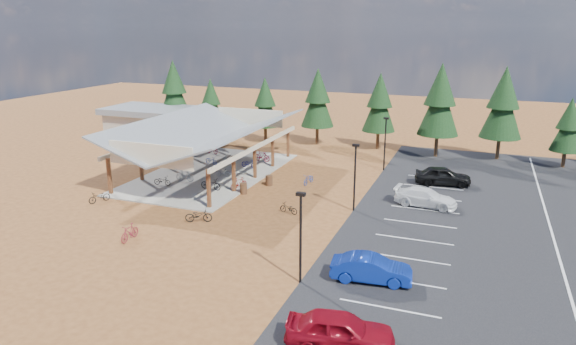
{
  "coord_description": "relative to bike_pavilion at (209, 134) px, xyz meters",
  "views": [
    {
      "loc": [
        13.33,
        -33.68,
        13.42
      ],
      "look_at": [
        -0.3,
        2.04,
        2.43
      ],
      "focal_mm": 32.0,
      "sensor_mm": 36.0,
      "label": 1
    }
  ],
  "objects": [
    {
      "name": "bike_11",
      "position": [
        2.77,
        -15.57,
        -3.28
      ],
      "size": [
        0.55,
        1.82,
        1.08
      ],
      "primitive_type": "imported",
      "rotation": [
        0.0,
        0.0,
        0.02
      ],
      "color": "maroon",
      "rests_on": "ground"
    },
    {
      "name": "trash_bin_0",
      "position": [
        5.51,
        -4.3,
        -3.37
      ],
      "size": [
        0.6,
        0.6,
        0.9
      ],
      "primitive_type": "cylinder",
      "color": "#472C19",
      "rests_on": "ground"
    },
    {
      "name": "bike_12",
      "position": [
        5.3,
        -11.19,
        -3.32
      ],
      "size": [
        2.01,
        1.36,
        1.0
      ],
      "primitive_type": "imported",
      "rotation": [
        0.0,
        0.0,
        1.98
      ],
      "color": "black",
      "rests_on": "ground"
    },
    {
      "name": "pine_7",
      "position": [
        31.23,
        14.24,
        0.37
      ],
      "size": [
        2.95,
        2.95,
        6.88
      ],
      "color": "#382314",
      "rests_on": "ground"
    },
    {
      "name": "bike_16",
      "position": [
        10.63,
        -7.29,
        -3.42
      ],
      "size": [
        1.61,
        0.89,
        0.8
      ],
      "primitive_type": "imported",
      "rotation": [
        0.0,
        0.0,
        4.46
      ],
      "color": "black",
      "rests_on": "ground"
    },
    {
      "name": "bike_5",
      "position": [
        1.77,
        -0.79,
        -3.28
      ],
      "size": [
        1.5,
        0.52,
        0.88
      ],
      "primitive_type": "imported",
      "rotation": [
        0.0,
        0.0,
        1.65
      ],
      "color": "gray",
      "rests_on": "concrete_pad"
    },
    {
      "name": "concrete_pad",
      "position": [
        0.0,
        0.0,
        -3.77
      ],
      "size": [
        10.6,
        18.6,
        0.1
      ],
      "primitive_type": "cube",
      "color": "gray",
      "rests_on": "ground"
    },
    {
      "name": "car_0",
      "position": [
        18.54,
        -21.88,
        -2.98
      ],
      "size": [
        4.97,
        2.74,
        1.6
      ],
      "primitive_type": "imported",
      "rotation": [
        0.0,
        0.0,
        1.76
      ],
      "color": "maroon",
      "rests_on": "asphalt_lot"
    },
    {
      "name": "pine_4",
      "position": [
        12.66,
        15.62,
        1.37
      ],
      "size": [
        3.65,
        3.65,
        8.51
      ],
      "color": "#382314",
      "rests_on": "ground"
    },
    {
      "name": "bike_8",
      "position": [
        -4.16,
        -10.28,
        -3.37
      ],
      "size": [
        1.27,
        1.82,
        0.91
      ],
      "primitive_type": "imported",
      "rotation": [
        0.0,
        0.0,
        -0.43
      ],
      "color": "black",
      "rests_on": "ground"
    },
    {
      "name": "pine_2",
      "position": [
        -0.66,
        14.64,
        0.85
      ],
      "size": [
        3.29,
        3.29,
        7.65
      ],
      "color": "#382314",
      "rests_on": "ground"
    },
    {
      "name": "lamp_post_0",
      "position": [
        15.0,
        -17.0,
        -0.85
      ],
      "size": [
        0.5,
        0.25,
        5.14
      ],
      "color": "black",
      "rests_on": "ground"
    },
    {
      "name": "lamp_post_1",
      "position": [
        15.0,
        -5.0,
        -0.85
      ],
      "size": [
        0.5,
        0.25,
        5.14
      ],
      "color": "black",
      "rests_on": "ground"
    },
    {
      "name": "pine_3",
      "position": [
        5.54,
        15.5,
        1.56
      ],
      "size": [
        3.78,
        3.78,
        8.81
      ],
      "color": "#382314",
      "rests_on": "ground"
    },
    {
      "name": "bike_0",
      "position": [
        -1.94,
        -4.98,
        -3.31
      ],
      "size": [
        1.61,
        0.67,
        0.82
      ],
      "primitive_type": "imported",
      "rotation": [
        0.0,
        0.0,
        1.65
      ],
      "color": "black",
      "rests_on": "concrete_pad"
    },
    {
      "name": "trash_bin_1",
      "position": [
        6.58,
        -1.4,
        -3.37
      ],
      "size": [
        0.6,
        0.6,
        0.9
      ],
      "primitive_type": "cylinder",
      "color": "#472C19",
      "rests_on": "ground"
    },
    {
      "name": "pine_1",
      "position": [
        -8.2,
        15.19,
        0.55
      ],
      "size": [
        3.08,
        3.08,
        7.17
      ],
      "color": "#382314",
      "rests_on": "ground"
    },
    {
      "name": "bike_1",
      "position": [
        -0.72,
        -3.28,
        -3.19
      ],
      "size": [
        1.77,
        0.53,
        1.06
      ],
      "primitive_type": "imported",
      "rotation": [
        0.0,
        0.0,
        1.59
      ],
      "color": "#94999C",
      "rests_on": "concrete_pad"
    },
    {
      "name": "bike_6",
      "position": [
        2.66,
        2.84,
        -3.29
      ],
      "size": [
        1.71,
        0.8,
        0.86
      ],
      "primitive_type": "imported",
      "rotation": [
        0.0,
        0.0,
        1.43
      ],
      "color": "navy",
      "rests_on": "concrete_pad"
    },
    {
      "name": "asphalt_lot",
      "position": [
        28.5,
        -4.0,
        -3.8
      ],
      "size": [
        27.0,
        44.0,
        0.04
      ],
      "primitive_type": "cube",
      "color": "black",
      "rests_on": "ground"
    },
    {
      "name": "bike_14",
      "position": [
        9.68,
        0.18,
        -3.36
      ],
      "size": [
        0.84,
        1.82,
        0.92
      ],
      "primitive_type": "imported",
      "rotation": [
        0.0,
        0.0,
        -0.13
      ],
      "color": "navy",
      "rests_on": "ground"
    },
    {
      "name": "ground",
      "position": [
        10.0,
        -7.0,
        -3.82
      ],
      "size": [
        140.0,
        140.0,
        0.0
      ],
      "primitive_type": "plane",
      "color": "brown",
      "rests_on": "ground"
    },
    {
      "name": "bike_4",
      "position": [
        2.58,
        -4.54,
        -3.22
      ],
      "size": [
        1.96,
        0.8,
        1.01
      ],
      "primitive_type": "imported",
      "rotation": [
        0.0,
        0.0,
        1.5
      ],
      "color": "black",
      "rests_on": "concrete_pad"
    },
    {
      "name": "bike_15",
      "position": [
        4.6,
        -3.33,
        -3.31
      ],
      "size": [
        1.22,
        1.73,
        1.02
      ],
      "primitive_type": "imported",
      "rotation": [
        0.0,
        0.0,
        2.66
      ],
      "color": "maroon",
      "rests_on": "ground"
    },
    {
      "name": "car_4",
      "position": [
        20.69,
        4.07,
        -2.98
      ],
      "size": [
        4.99,
        2.72,
        1.61
      ],
      "primitive_type": "imported",
      "rotation": [
        0.0,
        0.0,
        1.75
      ],
      "color": "black",
      "rests_on": "asphalt_lot"
    },
    {
      "name": "car_3",
      "position": [
        19.92,
        -2.1,
        -3.1
      ],
      "size": [
        4.87,
        2.38,
        1.36
      ],
      "primitive_type": "imported",
      "rotation": [
        0.0,
        0.0,
        1.47
      ],
      "color": "white",
      "rests_on": "asphalt_lot"
    },
    {
      "name": "car_1",
      "position": [
        18.55,
        -15.52,
        -3.06
      ],
      "size": [
        4.53,
        2.07,
        1.44
      ],
      "primitive_type": "imported",
      "rotation": [
        0.0,
        0.0,
        1.7
      ],
      "color": "navy",
      "rests_on": "asphalt_lot"
    },
    {
      "name": "bike_7",
      "position": [
        2.85,
        5.54,
        -3.18
      ],
      "size": [
        1.87,
        0.77,
        1.09
      ],
      "primitive_type": "imported",
      "rotation": [
        0.0,
        0.0,
        1.42
      ],
      "color": "maroon",
      "rests_on": "concrete_pad"
    },
    {
      "name": "pine_0",
      "position": [
        -13.2,
        14.8,
        1.86
      ],
      "size": [
        4.0,
        4.0,
        9.31
      ],
      "color": "#382314",
      "rests_on": "ground"
    },
    {
      "name": "pine_6",
      "position": [
        25.23,
        15.34,
        2.03
      ],
      "size": [
        4.11,
        4.11,
        9.58
      ],
      "color": "#382314",
      "rests_on": "ground"
    },
    {
      "name": "bike_3",
      "position": [
        -3.52,
        6.65,
        -3.18
      ],
      "size": [
        1.87,
        1.07,
        1.08
      ],
      "primitive_type": "imported",
      "rotation": [
        0.0,
        0.0,
        1.24
      ],
      "color": "maroon",
      "rests_on": "concrete_pad"
    },
    {
      "name": "pine_5",
      "position": [
        19.14,
        14.27,
        2.18
      ],
      "size": [
        4.22,
        4.22,
        9.83
      ],
      "color": "#382314",
      "rests_on": "ground"
    },
    {
      "name": "bike_2",
      "position": [
        -1.42,
        2.71,
        -3.32
      ],
      "size": [
        1.64,
        0.99,
        0.81
      ],
      "primitive_type": "imported",
      "rotation": [
        0.0,
        0.0,
        1.25
      ],
      "color": "navy",
      "rests_on": "concrete_pad"
    },
    {
      "name": "bike_pavilion",
      "position": [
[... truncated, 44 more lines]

